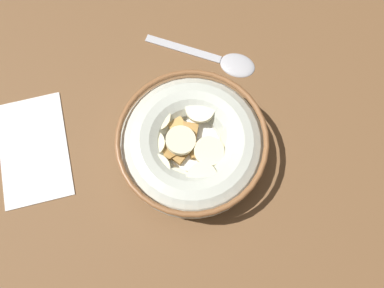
% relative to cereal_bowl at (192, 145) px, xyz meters
% --- Properties ---
extents(ground_plane, '(1.31, 1.31, 0.02)m').
position_rel_cereal_bowl_xyz_m(ground_plane, '(0.00, 0.00, -0.04)').
color(ground_plane, brown).
extents(cereal_bowl, '(0.16, 0.16, 0.05)m').
position_rel_cereal_bowl_xyz_m(cereal_bowl, '(0.00, 0.00, 0.00)').
color(cereal_bowl, beige).
rests_on(cereal_bowl, ground_plane).
extents(spoon, '(0.13, 0.10, 0.01)m').
position_rel_cereal_bowl_xyz_m(spoon, '(-0.07, 0.11, -0.02)').
color(spoon, '#B7B7BC').
rests_on(spoon, ground_plane).
extents(folded_napkin, '(0.15, 0.12, 0.00)m').
position_rel_cereal_bowl_xyz_m(folded_napkin, '(-0.12, -0.14, -0.03)').
color(folded_napkin, white).
rests_on(folded_napkin, ground_plane).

